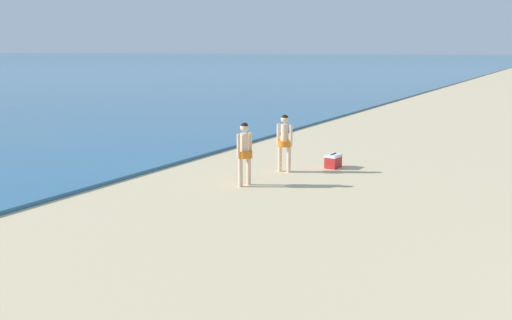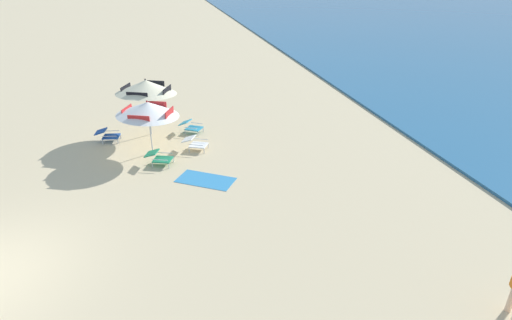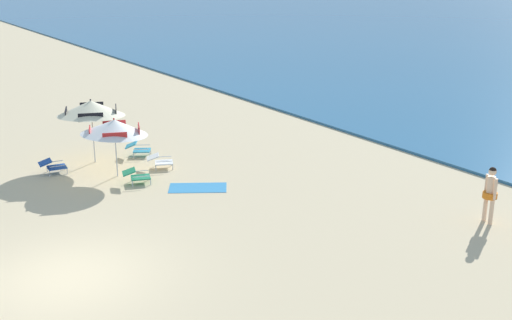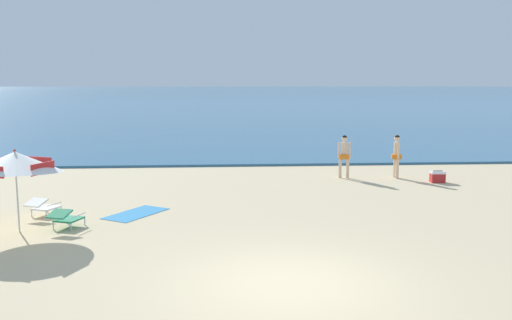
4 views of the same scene
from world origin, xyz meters
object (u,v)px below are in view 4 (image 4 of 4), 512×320
object	(u,v)px
beach_umbrella_striped_main	(15,162)
lounge_chair_under_umbrella	(43,206)
person_standing_beside	(397,153)
person_standing_near_shore	(344,153)
beach_towel	(136,214)
lounge_chair_beside_umbrella	(66,217)
cooler_box	(437,177)

from	to	relation	value
beach_umbrella_striped_main	lounge_chair_under_umbrella	world-z (taller)	beach_umbrella_striped_main
beach_umbrella_striped_main	lounge_chair_under_umbrella	bearing A→B (deg)	87.50
lounge_chair_under_umbrella	person_standing_beside	world-z (taller)	person_standing_beside
lounge_chair_under_umbrella	person_standing_near_shore	bearing A→B (deg)	29.20
lounge_chair_under_umbrella	beach_towel	size ratio (longest dim) A/B	0.56
lounge_chair_beside_umbrella	person_standing_near_shore	world-z (taller)	person_standing_near_shore
beach_towel	beach_umbrella_striped_main	bearing A→B (deg)	-147.12
person_standing_near_shore	lounge_chair_under_umbrella	bearing A→B (deg)	-150.80
cooler_box	beach_towel	bearing A→B (deg)	-158.25
lounge_chair_beside_umbrella	cooler_box	distance (m)	12.73
beach_umbrella_striped_main	beach_towel	world-z (taller)	beach_umbrella_striped_main
beach_umbrella_striped_main	beach_towel	size ratio (longest dim) A/B	1.26
beach_umbrella_striped_main	person_standing_near_shore	bearing A→B (deg)	35.68
beach_towel	cooler_box	bearing A→B (deg)	21.75
person_standing_near_shore	cooler_box	world-z (taller)	person_standing_near_shore
person_standing_near_shore	lounge_chair_beside_umbrella	bearing A→B (deg)	-142.06
beach_umbrella_striped_main	person_standing_beside	bearing A→B (deg)	30.22
person_standing_near_shore	person_standing_beside	xyz separation A→B (m)	(1.95, -0.14, 0.01)
lounge_chair_beside_umbrella	person_standing_beside	size ratio (longest dim) A/B	0.61
lounge_chair_beside_umbrella	person_standing_beside	world-z (taller)	person_standing_beside
lounge_chair_under_umbrella	cooler_box	distance (m)	13.14
cooler_box	person_standing_beside	bearing A→B (deg)	140.04
cooler_box	lounge_chair_beside_umbrella	bearing A→B (deg)	-154.87
lounge_chair_under_umbrella	beach_towel	bearing A→B (deg)	1.85
lounge_chair_under_umbrella	cooler_box	bearing A→B (deg)	18.14
person_standing_near_shore	person_standing_beside	bearing A→B (deg)	-4.16
beach_umbrella_striped_main	person_standing_near_shore	world-z (taller)	beach_umbrella_striped_main
person_standing_beside	cooler_box	xyz separation A→B (m)	(1.19, -0.99, -0.73)
person_standing_beside	beach_towel	world-z (taller)	person_standing_beside
lounge_chair_under_umbrella	lounge_chair_beside_umbrella	world-z (taller)	lounge_chair_under_umbrella
person_standing_near_shore	beach_towel	xyz separation A→B (m)	(-6.92, -5.15, -0.92)
lounge_chair_under_umbrella	person_standing_near_shore	size ratio (longest dim) A/B	0.62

